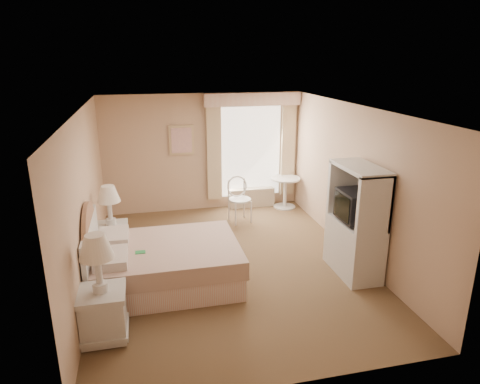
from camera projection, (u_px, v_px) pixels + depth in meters
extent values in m
cube|color=brown|center=(230.00, 264.00, 6.95)|extent=(4.20, 5.50, 0.01)
cube|color=silver|center=(229.00, 109.00, 6.18)|extent=(4.20, 5.50, 0.01)
cube|color=#D0AA8A|center=(203.00, 153.00, 9.12)|extent=(4.20, 0.01, 2.50)
cube|color=#D0AA8A|center=(288.00, 277.00, 4.02)|extent=(4.20, 0.01, 2.50)
cube|color=#D0AA8A|center=(86.00, 201.00, 6.11)|extent=(0.01, 5.50, 2.50)
cube|color=#D0AA8A|center=(354.00, 182.00, 7.02)|extent=(0.01, 5.50, 2.50)
cube|color=white|center=(251.00, 151.00, 9.32)|extent=(1.30, 0.02, 2.00)
cube|color=beige|center=(214.00, 153.00, 9.09)|extent=(0.30, 0.08, 2.05)
cube|color=beige|center=(288.00, 149.00, 9.45)|extent=(0.30, 0.08, 2.05)
cube|color=#D4998A|center=(253.00, 99.00, 8.89)|extent=(2.05, 0.20, 0.28)
cube|color=beige|center=(252.00, 197.00, 9.55)|extent=(1.00, 0.22, 0.42)
cube|color=tan|center=(182.00, 140.00, 8.90)|extent=(0.52, 0.03, 0.62)
cube|color=beige|center=(182.00, 140.00, 8.88)|extent=(0.42, 0.02, 0.52)
cube|color=#D4998A|center=(169.00, 273.00, 6.32)|extent=(2.00, 1.52, 0.34)
cube|color=beige|center=(168.00, 254.00, 6.23)|extent=(2.06, 1.58, 0.27)
cube|color=beige|center=(111.00, 258.00, 5.67)|extent=(0.43, 0.59, 0.13)
cube|color=beige|center=(114.00, 237.00, 6.34)|extent=(0.43, 0.59, 0.13)
cube|color=green|center=(140.00, 252.00, 5.97)|extent=(0.14, 0.10, 0.01)
cube|color=silver|center=(92.00, 258.00, 5.99)|extent=(0.06, 1.62, 1.05)
cylinder|color=#9D6F53|center=(91.00, 252.00, 5.96)|extent=(0.05, 1.43, 1.43)
cube|color=silver|center=(104.00, 316.00, 5.05)|extent=(0.50, 0.50, 0.55)
cube|color=silver|center=(101.00, 294.00, 4.96)|extent=(0.55, 0.55, 0.07)
cube|color=silver|center=(105.00, 330.00, 5.11)|extent=(0.55, 0.55, 0.05)
cylinder|color=silver|center=(100.00, 287.00, 4.93)|extent=(0.17, 0.17, 0.11)
cylinder|color=silver|center=(98.00, 270.00, 4.86)|extent=(0.08, 0.08, 0.44)
cone|color=white|center=(96.00, 246.00, 4.77)|extent=(0.39, 0.39, 0.28)
cube|color=silver|center=(113.00, 242.00, 7.09)|extent=(0.47, 0.47, 0.51)
cube|color=silver|center=(111.00, 226.00, 7.01)|extent=(0.51, 0.51, 0.06)
cube|color=silver|center=(114.00, 252.00, 7.15)|extent=(0.51, 0.51, 0.05)
cylinder|color=silver|center=(111.00, 222.00, 6.98)|extent=(0.16, 0.16, 0.10)
cylinder|color=silver|center=(110.00, 210.00, 6.92)|extent=(0.07, 0.07, 0.41)
cone|color=white|center=(108.00, 194.00, 6.83)|extent=(0.37, 0.37, 0.27)
cylinder|color=silver|center=(284.00, 207.00, 9.55)|extent=(0.48, 0.48, 0.03)
cylinder|color=silver|center=(285.00, 193.00, 9.45)|extent=(0.07, 0.07, 0.65)
cylinder|color=silver|center=(285.00, 179.00, 9.35)|extent=(0.65, 0.65, 0.04)
cylinder|color=silver|center=(236.00, 215.00, 8.46)|extent=(0.03, 0.03, 0.45)
cylinder|color=silver|center=(251.00, 212.00, 8.60)|extent=(0.03, 0.03, 0.45)
cylinder|color=silver|center=(229.00, 209.00, 8.76)|extent=(0.03, 0.03, 0.45)
cylinder|color=silver|center=(244.00, 207.00, 8.90)|extent=(0.03, 0.03, 0.45)
cylinder|color=silver|center=(240.00, 200.00, 8.61)|extent=(0.52, 0.52, 0.04)
torus|color=silver|center=(237.00, 186.00, 8.66)|extent=(0.45, 0.19, 0.43)
cylinder|color=silver|center=(229.00, 189.00, 8.63)|extent=(0.03, 0.03, 0.40)
cylinder|color=silver|center=(244.00, 187.00, 8.77)|extent=(0.03, 0.03, 0.40)
cube|color=silver|center=(353.00, 247.00, 6.57)|extent=(0.52, 1.03, 0.84)
cube|color=silver|center=(375.00, 206.00, 5.87)|extent=(0.52, 0.08, 0.84)
cube|color=silver|center=(344.00, 186.00, 6.76)|extent=(0.52, 0.08, 0.84)
cube|color=silver|center=(361.00, 168.00, 6.18)|extent=(0.52, 1.03, 0.06)
cube|color=silver|center=(373.00, 194.00, 6.36)|extent=(0.04, 1.03, 0.84)
cube|color=black|center=(356.00, 205.00, 6.36)|extent=(0.45, 0.56, 0.45)
cube|color=black|center=(342.00, 207.00, 6.31)|extent=(0.02, 0.47, 0.38)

